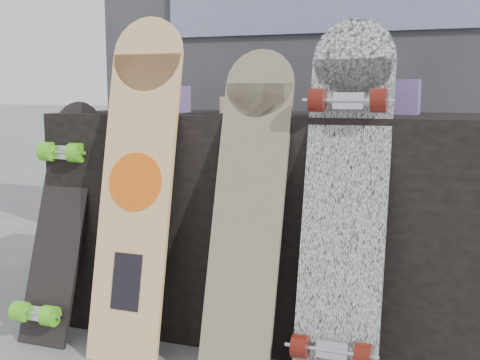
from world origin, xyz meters
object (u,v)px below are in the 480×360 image
at_px(vendor_table, 278,221).
at_px(longboard_celtic, 249,202).
at_px(longboard_cascadia, 344,197).
at_px(skateboard_dark, 59,217).
at_px(longboard_geisha, 137,177).

bearing_deg(vendor_table, longboard_celtic, -87.99).
relative_size(vendor_table, longboard_cascadia, 1.45).
distance_m(vendor_table, longboard_celtic, 0.39).
height_order(longboard_cascadia, skateboard_dark, longboard_cascadia).
bearing_deg(vendor_table, skateboard_dark, -154.30).
height_order(longboard_celtic, skateboard_dark, longboard_celtic).
relative_size(vendor_table, skateboard_dark, 1.89).
distance_m(longboard_geisha, longboard_cascadia, 0.69).
distance_m(vendor_table, longboard_cascadia, 0.50).
height_order(longboard_geisha, longboard_cascadia, longboard_geisha).
xyz_separation_m(longboard_geisha, skateboard_dark, (-0.34, 0.02, -0.17)).
distance_m(vendor_table, skateboard_dark, 0.80).
xyz_separation_m(vendor_table, longboard_geisha, (-0.38, -0.37, 0.20)).
bearing_deg(longboard_geisha, vendor_table, 44.07).
distance_m(longboard_geisha, skateboard_dark, 0.38).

